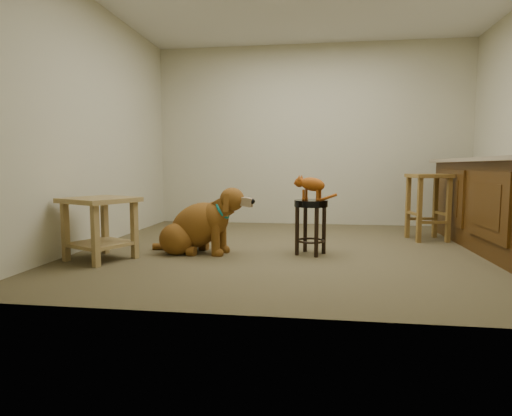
# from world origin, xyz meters

# --- Properties ---
(floor) EXTENTS (4.50, 4.00, 0.01)m
(floor) POSITION_xyz_m (0.00, 0.00, 0.00)
(floor) COLOR brown
(floor) RESTS_ON ground
(room_shell) EXTENTS (4.54, 4.04, 2.62)m
(room_shell) POSITION_xyz_m (0.00, 0.00, 1.68)
(room_shell) COLOR #BDB998
(room_shell) RESTS_ON ground
(cabinet_run) EXTENTS (0.70, 2.56, 0.94)m
(cabinet_run) POSITION_xyz_m (1.94, 0.30, 0.44)
(cabinet_run) COLOR #4D2E0D
(cabinet_run) RESTS_ON ground
(padded_stool) EXTENTS (0.35, 0.35, 0.53)m
(padded_stool) POSITION_xyz_m (0.05, -0.22, 0.38)
(padded_stool) COLOR black
(padded_stool) RESTS_ON ground
(wood_stool) EXTENTS (0.48, 0.48, 0.77)m
(wood_stool) POSITION_xyz_m (1.37, 0.79, 0.40)
(wood_stool) COLOR brown
(wood_stool) RESTS_ON ground
(side_table) EXTENTS (0.73, 0.73, 0.57)m
(side_table) POSITION_xyz_m (-1.85, -0.73, 0.38)
(side_table) COLOR olive
(side_table) RESTS_ON ground
(golden_retriever) EXTENTS (1.09, 0.58, 0.70)m
(golden_retriever) POSITION_xyz_m (-1.05, -0.30, 0.26)
(golden_retriever) COLOR brown
(golden_retriever) RESTS_ON ground
(tabby_kitten) EXTENTS (0.42, 0.21, 0.27)m
(tabby_kitten) POSITION_xyz_m (0.04, -0.22, 0.67)
(tabby_kitten) COLOR #93430E
(tabby_kitten) RESTS_ON padded_stool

